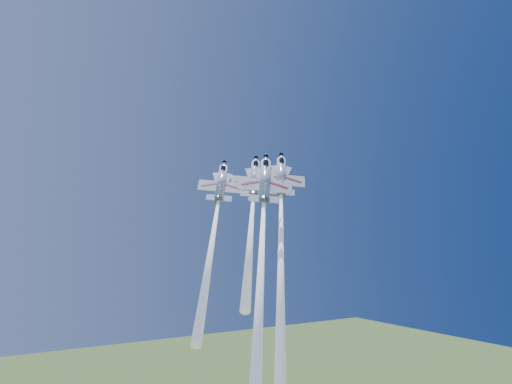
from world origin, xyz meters
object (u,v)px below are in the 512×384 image
jet_left (214,230)px  jet_right (281,243)px  jet_lead (252,216)px  jet_slot (261,256)px

jet_left → jet_right: size_ratio=0.76×
jet_lead → jet_left: size_ratio=0.96×
jet_lead → jet_slot: 20.68m
jet_left → jet_slot: (2.31, -12.37, -4.44)m
jet_lead → jet_slot: (-8.91, -17.22, -7.19)m
jet_left → jet_right: bearing=-5.5°
jet_left → jet_slot: jet_slot is taller
jet_lead → jet_right: (-1.44, -12.18, -5.14)m
jet_lead → jet_right: bearing=-65.4°
jet_right → jet_left: bearing=174.5°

